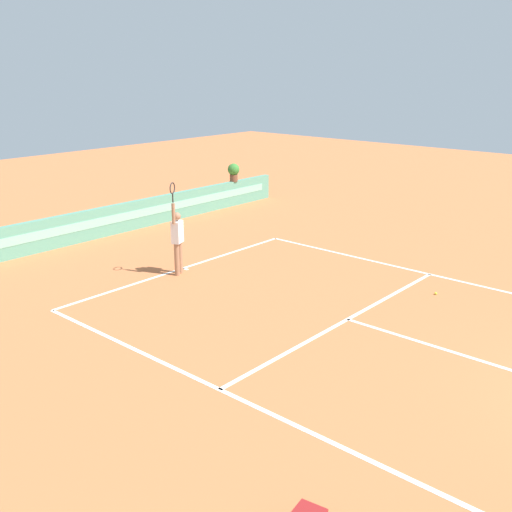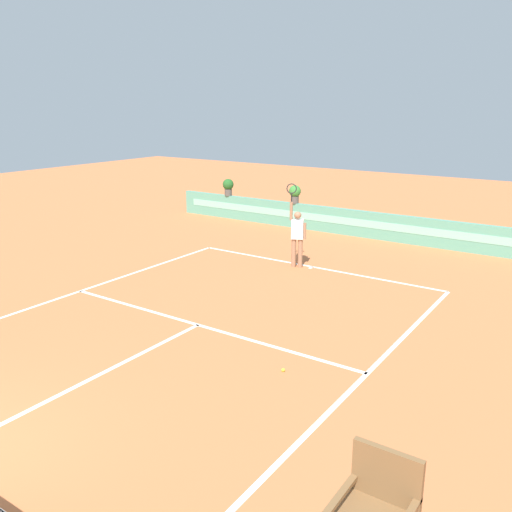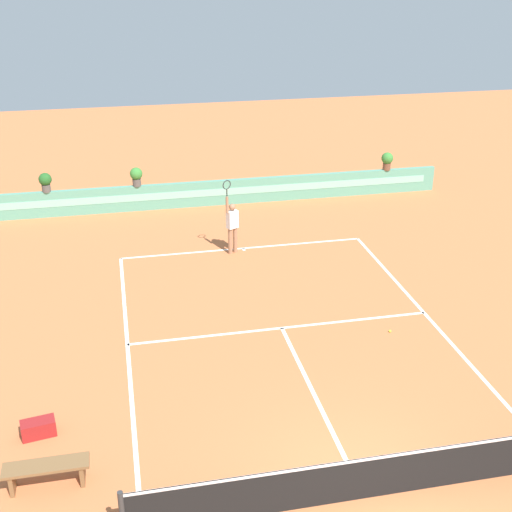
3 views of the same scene
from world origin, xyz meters
name	(u,v)px [view 2 (image 2 of 3)]	position (x,y,z in m)	size (l,w,h in m)	color
ground_plane	(186,331)	(0.00, 6.00, 0.00)	(60.00, 60.00, 0.00)	#C66B3D
court_lines	(207,320)	(0.00, 6.72, 0.00)	(8.32, 11.94, 0.01)	white
back_wall_barrier	(370,225)	(0.00, 16.39, 0.50)	(18.00, 0.21, 1.00)	#599E84
tennis_player	(297,234)	(-0.41, 11.60, 1.05)	(0.57, 0.35, 2.58)	#9E7051
tennis_ball_near_baseline	(283,370)	(2.77, 5.59, 0.03)	(0.07, 0.07, 0.07)	#CCE033
potted_plant_far_left	(228,186)	(-6.63, 16.39, 1.41)	(0.48, 0.48, 0.72)	#514C47
potted_plant_left	(295,193)	(-3.28, 16.39, 1.41)	(0.48, 0.48, 0.72)	#514C47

